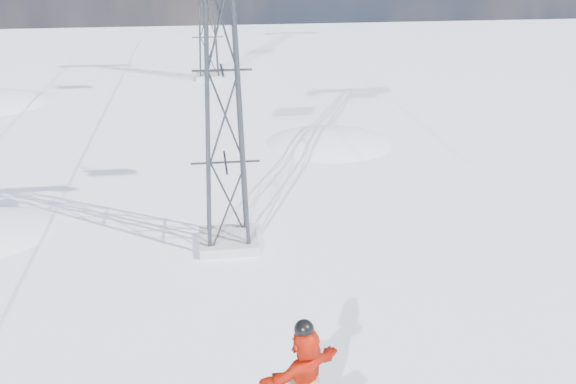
% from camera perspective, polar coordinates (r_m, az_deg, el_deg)
% --- Properties ---
extents(snow_terrain, '(39.00, 37.00, 22.00)m').
position_cam_1_polar(snow_terrain, '(36.83, -14.64, -9.25)').
color(snow_terrain, white).
rests_on(snow_terrain, ground).
extents(lift_tower_near, '(5.20, 1.80, 11.43)m').
position_cam_1_polar(lift_tower_near, '(18.48, -5.89, 10.62)').
color(lift_tower_near, '#999999').
rests_on(lift_tower_near, ground).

